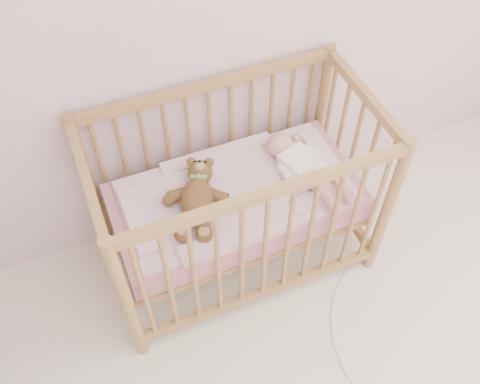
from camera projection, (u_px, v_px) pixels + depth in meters
name	position (u px, v px, depth m)	size (l,w,h in m)	color
crib	(236.00, 200.00, 2.66)	(1.36, 0.76, 1.00)	tan
mattress	(236.00, 202.00, 2.67)	(1.22, 0.62, 0.13)	#CB7F92
blanket	(236.00, 192.00, 2.61)	(1.10, 0.58, 0.06)	#F0A5B7
baby	(302.00, 165.00, 2.63)	(0.28, 0.58, 0.14)	white
teddy_bear	(197.00, 197.00, 2.49)	(0.34, 0.48, 0.13)	brown
rug	(438.00, 331.00, 2.75)	(1.11, 1.11, 0.01)	silver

